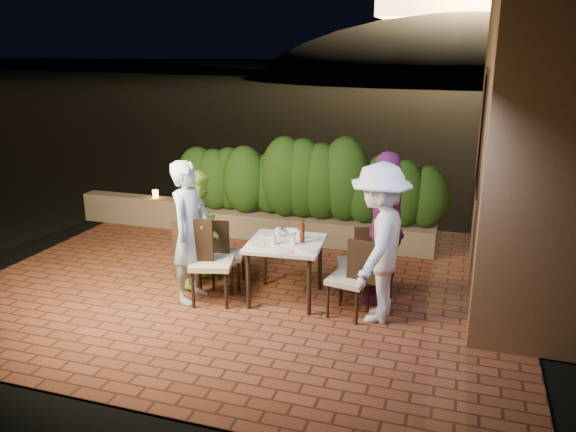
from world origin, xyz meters
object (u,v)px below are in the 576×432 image
at_px(chair_left_front, 212,261).
at_px(dining_table, 286,271).
at_px(beer_bottle, 302,230).
at_px(chair_right_back, 355,262).
at_px(chair_left_back, 228,253).
at_px(chair_right_front, 349,278).
at_px(diner_purple, 386,228).
at_px(bowl, 290,232).
at_px(diner_white, 379,243).
at_px(diner_green, 201,228).
at_px(diner_blue, 190,232).
at_px(parapet_lamp, 155,194).

bearing_deg(chair_left_front, dining_table, 8.61).
xyz_separation_m(beer_bottle, chair_right_back, (0.60, 0.30, -0.45)).
distance_m(beer_bottle, chair_left_back, 1.15).
distance_m(dining_table, chair_right_back, 0.87).
bearing_deg(chair_right_front, chair_right_back, -75.42).
bearing_deg(diner_purple, bowl, -89.20).
distance_m(dining_table, chair_right_front, 0.86).
relative_size(chair_right_front, diner_white, 0.51).
bearing_deg(diner_purple, chair_left_front, -70.70).
bearing_deg(diner_green, chair_left_front, -146.43).
bearing_deg(dining_table, bowl, 97.14).
bearing_deg(beer_bottle, diner_blue, -163.15).
bearing_deg(dining_table, chair_right_back, 23.93).
distance_m(chair_right_front, diner_purple, 0.79).
bearing_deg(chair_left_front, diner_white, -8.89).
bearing_deg(chair_left_front, diner_green, 113.50).
relative_size(chair_left_front, chair_right_back, 1.17).
height_order(dining_table, diner_green, diner_green).
bearing_deg(chair_right_front, chair_left_front, 15.55).
height_order(bowl, chair_left_back, chair_left_back).
distance_m(beer_bottle, bowl, 0.39).
height_order(diner_blue, parapet_lamp, diner_blue).
bearing_deg(chair_right_back, diner_white, 108.21).
height_order(beer_bottle, diner_white, diner_white).
height_order(chair_right_front, diner_white, diner_white).
bearing_deg(diner_green, bowl, -84.65).
bearing_deg(beer_bottle, bowl, 130.21).
relative_size(bowl, chair_right_back, 0.21).
height_order(chair_right_front, diner_purple, diner_purple).
bearing_deg(bowl, chair_right_back, 1.40).
xyz_separation_m(dining_table, diner_purple, (1.15, 0.35, 0.56)).
distance_m(beer_bottle, diner_purple, 1.00).
relative_size(beer_bottle, chair_right_front, 0.32).
xyz_separation_m(bowl, diner_green, (-1.16, -0.19, -0.01)).
relative_size(chair_left_front, diner_purple, 0.57).
height_order(chair_left_front, diner_green, diner_green).
relative_size(bowl, chair_left_front, 0.18).
height_order(dining_table, bowl, bowl).
relative_size(chair_left_front, parapet_lamp, 7.54).
distance_m(bowl, chair_right_back, 0.90).
distance_m(bowl, diner_green, 1.17).
bearing_deg(beer_bottle, dining_table, -165.90).
xyz_separation_m(bowl, chair_right_front, (0.87, -0.53, -0.30)).
xyz_separation_m(dining_table, diner_white, (1.15, -0.17, 0.54)).
height_order(diner_blue, diner_purple, diner_purple).
bearing_deg(bowl, beer_bottle, -49.79).
xyz_separation_m(beer_bottle, bowl, (-0.24, 0.28, -0.13)).
distance_m(bowl, chair_left_back, 0.89).
height_order(chair_left_front, parapet_lamp, chair_left_front).
bearing_deg(bowl, diner_white, -22.66).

